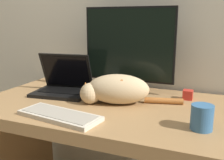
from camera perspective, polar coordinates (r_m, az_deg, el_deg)
name	(u,v)px	position (r m, az deg, el deg)	size (l,w,h in m)	color
wall_back	(130,3)	(1.79, 3.99, 16.42)	(6.40, 0.06, 2.60)	beige
desk	(102,131)	(1.49, -2.13, -11.02)	(1.33, 0.80, 0.76)	#A37A4C
monitor	(129,50)	(1.58, 3.68, 6.53)	(0.56, 0.20, 0.51)	black
laptop	(63,86)	(1.61, -10.59, -1.23)	(0.35, 0.27, 0.24)	black
external_keyboard	(59,115)	(1.23, -11.38, -7.55)	(0.41, 0.21, 0.02)	beige
cat	(116,89)	(1.39, 0.81, -1.97)	(0.52, 0.25, 0.16)	#D1B284
coffee_mug	(202,117)	(1.13, 18.98, -7.70)	(0.09, 0.09, 0.10)	teal
small_toy	(188,95)	(1.53, 16.18, -3.11)	(0.05, 0.05, 0.05)	red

